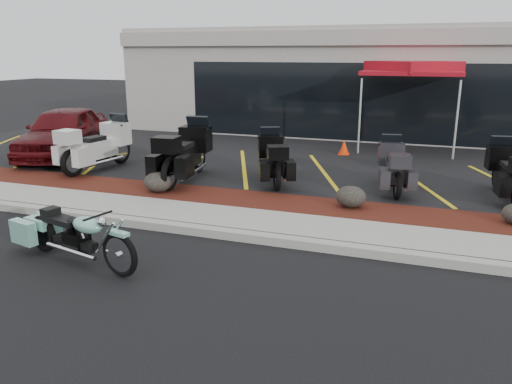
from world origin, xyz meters
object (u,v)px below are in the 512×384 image
at_px(parked_car, 64,132).
at_px(popup_canopy, 413,69).
at_px(traffic_cone, 344,147).
at_px(hero_cruiser, 119,248).
at_px(touring_white, 120,139).

height_order(parked_car, popup_canopy, popup_canopy).
bearing_deg(traffic_cone, popup_canopy, 44.63).
xyz_separation_m(traffic_cone, popup_canopy, (1.73, 1.71, 2.24)).
relative_size(traffic_cone, popup_canopy, 0.13).
bearing_deg(traffic_cone, parked_car, -158.82).
distance_m(hero_cruiser, popup_canopy, 11.72).
distance_m(parked_car, popup_canopy, 10.74).
height_order(hero_cruiser, parked_car, parked_car).
height_order(touring_white, traffic_cone, touring_white).
bearing_deg(parked_car, traffic_cone, 2.19).
distance_m(hero_cruiser, traffic_cone, 9.45).
bearing_deg(touring_white, traffic_cone, -51.88).
bearing_deg(hero_cruiser, touring_white, 137.29).
xyz_separation_m(touring_white, parked_car, (-2.14, 0.33, 0.03)).
distance_m(traffic_cone, popup_canopy, 3.31).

